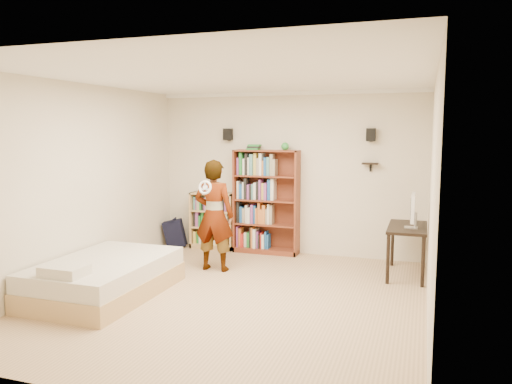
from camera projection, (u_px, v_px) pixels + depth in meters
ground at (235, 298)px, 6.18m from camera, size 4.50×5.00×0.01m
room_shell at (235, 156)px, 5.97m from camera, size 4.52×5.02×2.71m
crown_molding at (234, 79)px, 5.85m from camera, size 4.50×5.00×0.06m
speaker_left at (228, 134)px, 8.53m from camera, size 0.14×0.12×0.20m
speaker_right at (371, 135)px, 7.76m from camera, size 0.14×0.12×0.20m
wall_shelf at (370, 164)px, 7.83m from camera, size 0.25×0.16×0.02m
tall_bookshelf at (266, 202)px, 8.38m from camera, size 1.10×0.32×1.74m
low_bookshelf at (213, 221)px, 8.75m from camera, size 0.79×0.30×0.98m
computer_desk at (407, 251)px, 7.11m from camera, size 0.53×1.05×0.72m
imac at (411, 211)px, 6.89m from camera, size 0.10×0.48×0.48m
daybed at (105, 273)px, 6.27m from camera, size 1.26×1.94×0.57m
person at (214, 215)px, 7.34m from camera, size 0.61×0.41×1.65m
wii_wheel at (205, 187)px, 7.00m from camera, size 0.20×0.08×0.20m
navy_bag at (175, 233)px, 8.88m from camera, size 0.42×0.33×0.50m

